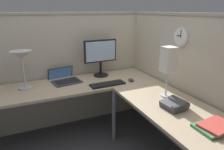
% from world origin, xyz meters
% --- Properties ---
extents(ground_plane, '(6.80, 6.80, 0.00)m').
position_xyz_m(ground_plane, '(0.00, 0.00, 0.00)').
color(ground_plane, '#47474C').
extents(cubicle_wall_back, '(2.57, 0.12, 1.58)m').
position_xyz_m(cubicle_wall_back, '(-0.36, 0.87, 0.79)').
color(cubicle_wall_back, '#B7AD99').
rests_on(cubicle_wall_back, ground).
extents(cubicle_wall_right, '(0.12, 2.37, 1.58)m').
position_xyz_m(cubicle_wall_right, '(0.87, -0.27, 0.79)').
color(cubicle_wall_right, '#B7AD99').
rests_on(cubicle_wall_right, ground).
extents(desk, '(2.35, 2.15, 0.73)m').
position_xyz_m(desk, '(-0.15, -0.05, 0.63)').
color(desk, tan).
rests_on(desk, ground).
extents(monitor, '(0.46, 0.20, 0.50)m').
position_xyz_m(monitor, '(0.18, 0.64, 1.02)').
color(monitor, black).
rests_on(monitor, desk).
extents(laptop, '(0.40, 0.43, 0.22)m').
position_xyz_m(laptop, '(-0.33, 0.65, 0.75)').
color(laptop, '#38383D').
rests_on(laptop, desk).
extents(keyboard, '(0.43, 0.15, 0.02)m').
position_xyz_m(keyboard, '(0.12, 0.26, 0.74)').
color(keyboard, black).
rests_on(keyboard, desk).
extents(computer_mouse, '(0.06, 0.10, 0.03)m').
position_xyz_m(computer_mouse, '(0.45, 0.27, 0.75)').
color(computer_mouse, '#38383D').
rests_on(computer_mouse, desk).
extents(desk_lamp_dome, '(0.24, 0.24, 0.44)m').
position_xyz_m(desk_lamp_dome, '(-0.80, 0.55, 1.09)').
color(desk_lamp_dome, '#B7BABF').
rests_on(desk_lamp_dome, desk).
extents(office_phone, '(0.20, 0.21, 0.11)m').
position_xyz_m(office_phone, '(0.44, -0.57, 0.77)').
color(office_phone, '#38383D').
rests_on(office_phone, desk).
extents(book_stack, '(0.30, 0.23, 0.04)m').
position_xyz_m(book_stack, '(0.50, -0.97, 0.75)').
color(book_stack, '#3F7F4C').
rests_on(book_stack, desk).
extents(desk_lamp_paper, '(0.13, 0.13, 0.53)m').
position_xyz_m(desk_lamp_paper, '(0.56, -0.30, 1.11)').
color(desk_lamp_paper, '#B7BABF').
rests_on(desk_lamp_paper, desk).
extents(wall_clock, '(0.04, 0.22, 0.22)m').
position_xyz_m(wall_clock, '(0.82, -0.16, 1.33)').
color(wall_clock, '#B7BABF').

